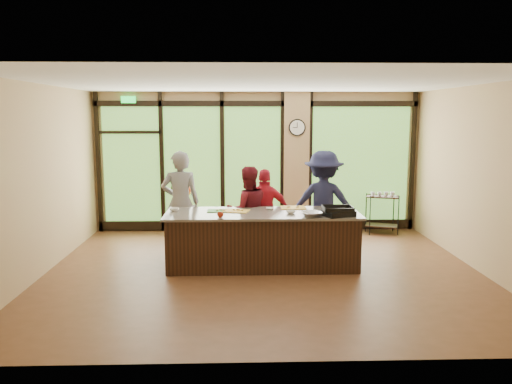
{
  "coord_description": "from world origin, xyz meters",
  "views": [
    {
      "loc": [
        -0.36,
        -7.79,
        2.52
      ],
      "look_at": [
        -0.1,
        0.4,
        1.25
      ],
      "focal_mm": 35.0,
      "sensor_mm": 36.0,
      "label": 1
    }
  ],
  "objects": [
    {
      "name": "island_base",
      "position": [
        0.0,
        0.3,
        0.44
      ],
      "size": [
        3.1,
        1.0,
        0.88
      ],
      "primitive_type": "cube",
      "color": "black",
      "rests_on": "floor"
    },
    {
      "name": "roasting_pan",
      "position": [
        1.19,
        -0.01,
        0.96
      ],
      "size": [
        0.57,
        0.52,
        0.08
      ],
      "primitive_type": "cube",
      "rotation": [
        0.0,
        0.0,
        0.4
      ],
      "color": "black",
      "rests_on": "countertop"
    },
    {
      "name": "bar_cart",
      "position": [
        2.66,
        2.56,
        0.54
      ],
      "size": [
        0.74,
        0.57,
        0.9
      ],
      "rotation": [
        0.0,
        0.0,
        -0.33
      ],
      "color": "black",
      "rests_on": "floor"
    },
    {
      "name": "cutting_board_left",
      "position": [
        -0.74,
        0.43,
        0.93
      ],
      "size": [
        0.36,
        0.27,
        0.01
      ],
      "primitive_type": "cube",
      "rotation": [
        0.0,
        0.0,
        -0.02
      ],
      "color": "#3F9034",
      "rests_on": "countertop"
    },
    {
      "name": "cook_midleft",
      "position": [
        -0.24,
        0.97,
        0.81
      ],
      "size": [
        0.9,
        0.76,
        1.62
      ],
      "primitive_type": "imported",
      "rotation": [
        0.0,
        0.0,
        3.35
      ],
      "color": "maroon",
      "rests_on": "floor"
    },
    {
      "name": "prep_bowl_near",
      "position": [
        -1.47,
        0.46,
        0.95
      ],
      "size": [
        0.19,
        0.19,
        0.05
      ],
      "primitive_type": "imported",
      "rotation": [
        0.0,
        0.0,
        0.17
      ],
      "color": "white",
      "rests_on": "countertop"
    },
    {
      "name": "wall_clock",
      "position": [
        0.85,
        2.87,
        2.25
      ],
      "size": [
        0.36,
        0.04,
        0.36
      ],
      "color": "black",
      "rests_on": "window_wall"
    },
    {
      "name": "cutting_board_center",
      "position": [
        -0.43,
        0.41,
        0.93
      ],
      "size": [
        0.48,
        0.41,
        0.01
      ],
      "primitive_type": "cube",
      "rotation": [
        0.0,
        0.0,
        -0.27
      ],
      "color": "gold",
      "rests_on": "countertop"
    },
    {
      "name": "countertop",
      "position": [
        0.0,
        0.3,
        0.9
      ],
      "size": [
        3.2,
        1.1,
        0.04
      ],
      "primitive_type": "cube",
      "color": "slate",
      "rests_on": "island_base"
    },
    {
      "name": "prep_bowl_far",
      "position": [
        0.13,
        0.54,
        0.94
      ],
      "size": [
        0.15,
        0.15,
        0.03
      ],
      "primitive_type": "imported",
      "rotation": [
        0.0,
        0.0,
        0.21
      ],
      "color": "white",
      "rests_on": "countertop"
    },
    {
      "name": "back_wall",
      "position": [
        0.0,
        3.0,
        1.5
      ],
      "size": [
        7.0,
        0.0,
        7.0
      ],
      "primitive_type": "plane",
      "rotation": [
        1.57,
        0.0,
        0.0
      ],
      "color": "tan",
      "rests_on": "floor"
    },
    {
      "name": "ceiling",
      "position": [
        0.0,
        0.0,
        3.0
      ],
      "size": [
        7.0,
        7.0,
        0.0
      ],
      "primitive_type": "plane",
      "rotation": [
        3.14,
        0.0,
        0.0
      ],
      "color": "white",
      "rests_on": "back_wall"
    },
    {
      "name": "mixing_bowl",
      "position": [
        0.76,
        -0.07,
        0.96
      ],
      "size": [
        0.41,
        0.41,
        0.08
      ],
      "primitive_type": "imported",
      "rotation": [
        0.0,
        0.0,
        0.33
      ],
      "color": "silver",
      "rests_on": "countertop"
    },
    {
      "name": "cook_right",
      "position": [
        1.14,
        1.05,
        0.94
      ],
      "size": [
        1.33,
        0.92,
        1.88
      ],
      "primitive_type": "imported",
      "rotation": [
        0.0,
        0.0,
        2.95
      ],
      "color": "#1B1D3D",
      "rests_on": "floor"
    },
    {
      "name": "window_wall",
      "position": [
        0.16,
        2.95,
        1.39
      ],
      "size": [
        6.9,
        0.12,
        3.0
      ],
      "color": "tan",
      "rests_on": "floor"
    },
    {
      "name": "flower_vase",
      "position": [
        -1.51,
        2.02,
        0.86
      ],
      "size": [
        0.3,
        0.3,
        0.28
      ],
      "primitive_type": "imported",
      "rotation": [
        0.0,
        0.0,
        0.14
      ],
      "color": "olive",
      "rests_on": "flower_stand"
    },
    {
      "name": "red_ramekin",
      "position": [
        -0.68,
        -0.08,
        0.96
      ],
      "size": [
        0.11,
        0.11,
        0.08
      ],
      "primitive_type": "imported",
      "rotation": [
        0.0,
        0.0,
        0.05
      ],
      "color": "#A32410",
      "rests_on": "countertop"
    },
    {
      "name": "right_wall",
      "position": [
        3.5,
        0.0,
        1.5
      ],
      "size": [
        0.0,
        6.0,
        6.0
      ],
      "primitive_type": "plane",
      "rotation": [
        1.57,
        0.0,
        -1.57
      ],
      "color": "tan",
      "rests_on": "floor"
    },
    {
      "name": "prep_bowl_mid",
      "position": [
        0.46,
        0.19,
        0.94
      ],
      "size": [
        0.17,
        0.17,
        0.05
      ],
      "primitive_type": "imported",
      "rotation": [
        0.0,
        0.0,
        -0.11
      ],
      "color": "white",
      "rests_on": "countertop"
    },
    {
      "name": "cook_midright",
      "position": [
        0.09,
        1.15,
        0.77
      ],
      "size": [
        0.94,
        0.48,
        1.55
      ],
      "primitive_type": "imported",
      "rotation": [
        0.0,
        0.0,
        3.03
      ],
      "color": "#B61C2E",
      "rests_on": "floor"
    },
    {
      "name": "left_wall",
      "position": [
        -3.5,
        0.0,
        1.5
      ],
      "size": [
        0.0,
        6.0,
        6.0
      ],
      "primitive_type": "plane",
      "rotation": [
        1.57,
        0.0,
        1.57
      ],
      "color": "tan",
      "rests_on": "floor"
    },
    {
      "name": "floor",
      "position": [
        0.0,
        0.0,
        0.0
      ],
      "size": [
        7.0,
        7.0,
        0.0
      ],
      "primitive_type": "plane",
      "color": "brown",
      "rests_on": "ground"
    },
    {
      "name": "cook_left",
      "position": [
        -1.45,
        1.14,
        0.94
      ],
      "size": [
        0.73,
        0.52,
        1.89
      ],
      "primitive_type": "imported",
      "rotation": [
        0.0,
        0.0,
        3.24
      ],
      "color": "gray",
      "rests_on": "floor"
    },
    {
      "name": "flower_stand",
      "position": [
        -1.51,
        2.02,
        0.36
      ],
      "size": [
        0.43,
        0.43,
        0.72
      ],
      "primitive_type": "cube",
      "rotation": [
        0.0,
        0.0,
        -0.23
      ],
      "color": "black",
      "rests_on": "floor"
    },
    {
      "name": "cutting_board_right",
      "position": [
        0.55,
        0.68,
        0.93
      ],
      "size": [
        0.43,
        0.33,
        0.01
      ],
      "primitive_type": "cube",
      "rotation": [
        0.0,
        0.0,
        -0.02
      ],
      "color": "gold",
      "rests_on": "countertop"
    }
  ]
}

